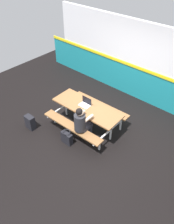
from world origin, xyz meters
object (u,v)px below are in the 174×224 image
object	(u,v)px
backpack_dark	(30,122)
tote_bag_bright	(67,138)
student_nearer	(82,122)
picnic_table_main	(87,111)
laptop_silver	(85,104)

from	to	relation	value
backpack_dark	tote_bag_bright	distance (m)	1.28
student_nearer	picnic_table_main	bearing A→B (deg)	119.17
laptop_silver	tote_bag_bright	world-z (taller)	laptop_silver
picnic_table_main	backpack_dark	bearing A→B (deg)	-135.85
backpack_dark	tote_bag_bright	bearing A→B (deg)	12.99
tote_bag_bright	laptop_silver	bearing A→B (deg)	98.57
student_nearer	laptop_silver	bearing A→B (deg)	124.57
picnic_table_main	tote_bag_bright	bearing A→B (deg)	-87.25
tote_bag_bright	student_nearer	bearing A→B (deg)	51.56
student_nearer	backpack_dark	bearing A→B (deg)	-157.68
laptop_silver	tote_bag_bright	xyz separation A→B (m)	(0.14, -0.91, -0.59)
picnic_table_main	backpack_dark	distance (m)	1.71
student_nearer	backpack_dark	xyz separation A→B (m)	(-1.51, -0.62, -0.49)
laptop_silver	tote_bag_bright	distance (m)	1.10
picnic_table_main	laptop_silver	bearing A→B (deg)	160.17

